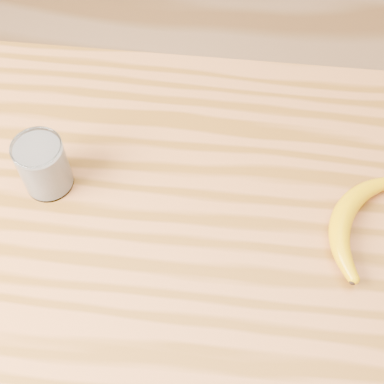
# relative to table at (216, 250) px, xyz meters

# --- Properties ---
(room) EXTENTS (4.04, 4.04, 2.70)m
(room) POSITION_rel_table_xyz_m (0.00, 0.00, 0.58)
(room) COLOR #926944
(room) RESTS_ON ground
(table) EXTENTS (1.20, 0.80, 0.90)m
(table) POSITION_rel_table_xyz_m (0.00, 0.00, 0.00)
(table) COLOR #AB6531
(table) RESTS_ON ground
(smoothie_glass) EXTENTS (0.09, 0.09, 0.11)m
(smoothie_glass) POSITION_rel_table_xyz_m (-0.32, 0.04, 0.18)
(smoothie_glass) COLOR white
(smoothie_glass) RESTS_ON table
(banana) EXTENTS (0.23, 0.34, 0.04)m
(banana) POSITION_rel_table_xyz_m (0.22, 0.02, 0.15)
(banana) COLOR #D69C00
(banana) RESTS_ON table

